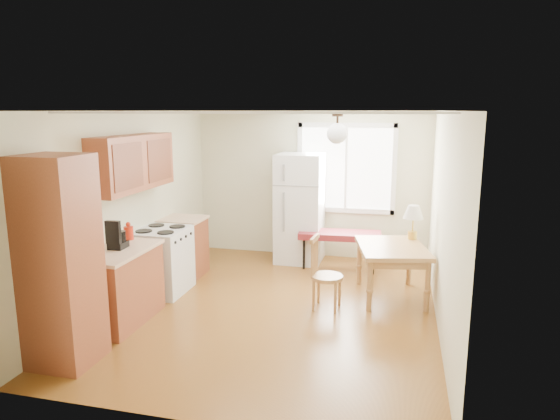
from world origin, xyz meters
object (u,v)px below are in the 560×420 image
(refrigerator, at_px, (300,208))
(dining_table, at_px, (392,253))
(chair, at_px, (320,268))
(bench, at_px, (340,236))

(refrigerator, height_order, dining_table, refrigerator)
(dining_table, relative_size, chair, 1.40)
(bench, relative_size, dining_table, 1.02)
(refrigerator, height_order, chair, refrigerator)
(dining_table, bearing_deg, bench, 114.94)
(bench, distance_m, chair, 1.70)
(bench, height_order, dining_table, dining_table)
(refrigerator, xyz_separation_m, chair, (0.67, -1.97, -0.37))
(bench, relative_size, chair, 1.43)
(dining_table, xyz_separation_m, chair, (-0.87, -0.60, -0.09))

